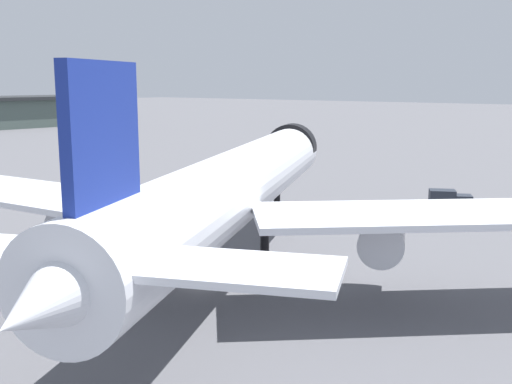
% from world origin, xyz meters
% --- Properties ---
extents(ground, '(900.00, 900.00, 0.00)m').
position_xyz_m(ground, '(0.00, 0.00, 0.00)').
color(ground, '#56565B').
extents(airliner_near_gate, '(61.45, 54.91, 18.05)m').
position_xyz_m(airliner_near_gate, '(3.51, -1.13, 7.95)').
color(airliner_near_gate, silver).
rests_on(airliner_near_gate, ground).
extents(service_truck_front, '(4.51, 5.95, 3.00)m').
position_xyz_m(service_truck_front, '(41.39, -7.44, 1.59)').
color(service_truck_front, black).
rests_on(service_truck_front, ground).
extents(baggage_tug_wing, '(3.33, 3.48, 1.85)m').
position_xyz_m(baggage_tug_wing, '(25.45, 28.69, 0.97)').
color(baggage_tug_wing, black).
rests_on(baggage_tug_wing, ground).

